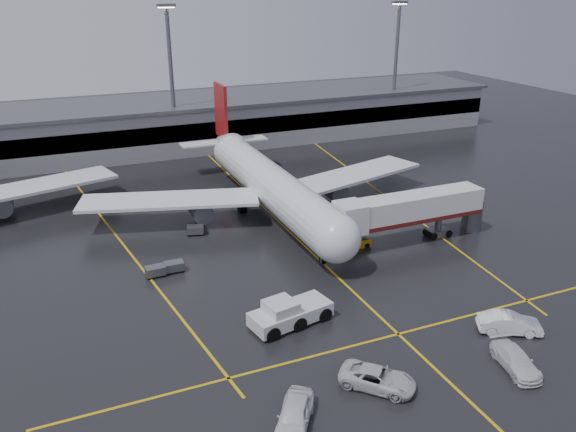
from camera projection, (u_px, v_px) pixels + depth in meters
name	position (u px, v px, depth m)	size (l,w,h in m)	color
ground	(297.00, 239.00, 68.72)	(220.00, 220.00, 0.00)	black
apron_line_centre	(297.00, 238.00, 68.72)	(0.25, 90.00, 0.02)	gold
apron_line_stop	(398.00, 334.00, 49.95)	(60.00, 0.25, 0.02)	gold
apron_line_left	(115.00, 234.00, 70.01)	(0.25, 70.00, 0.02)	gold
apron_line_right	(381.00, 193.00, 83.76)	(0.25, 70.00, 0.02)	gold
terminal	(195.00, 121.00, 107.97)	(122.00, 19.00, 8.60)	gray
light_mast_mid	(171.00, 72.00, 97.28)	(3.00, 1.20, 25.45)	#595B60
light_mast_right	(396.00, 60.00, 113.56)	(3.00, 1.20, 25.45)	#595B60
main_airliner	(267.00, 182.00, 75.41)	(48.80, 45.60, 14.10)	silver
jet_bridge	(411.00, 211.00, 66.42)	(19.90, 3.40, 6.05)	silver
pushback_tractor	(289.00, 314.00, 51.05)	(7.95, 4.49, 2.68)	silver
belt_loader	(357.00, 243.00, 66.41)	(3.25, 1.71, 2.00)	orange
service_van_a	(378.00, 378.00, 43.09)	(2.66, 5.77, 1.60)	silver
service_van_b	(516.00, 360.00, 45.22)	(2.17, 5.35, 1.55)	silver
service_van_c	(509.00, 323.00, 49.92)	(1.90, 5.44, 1.79)	white
service_van_d	(294.00, 415.00, 39.27)	(2.17, 5.38, 1.83)	silver
baggage_cart_a	(174.00, 266.00, 60.61)	(2.01, 1.31, 1.12)	#595B60
baggage_cart_b	(155.00, 271.00, 59.66)	(2.05, 1.39, 1.12)	#595B60
baggage_cart_c	(195.00, 230.00, 69.64)	(2.27, 1.78, 1.12)	#595B60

